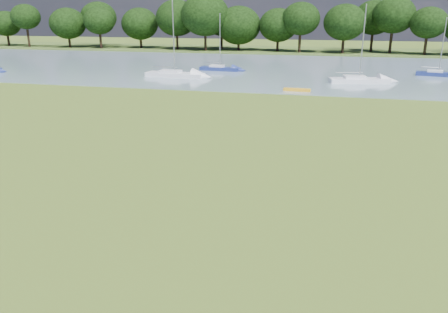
% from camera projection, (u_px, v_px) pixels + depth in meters
% --- Properties ---
extents(ground, '(220.00, 220.00, 0.00)m').
position_uv_depth(ground, '(265.00, 176.00, 21.05)').
color(ground, '#5C6C2D').
extents(river, '(220.00, 40.00, 0.10)m').
position_uv_depth(river, '(311.00, 70.00, 59.79)').
color(river, gray).
rests_on(river, ground).
extents(far_bank, '(220.00, 20.00, 0.40)m').
position_uv_depth(far_bank, '(318.00, 51.00, 87.46)').
color(far_bank, '#4C6626').
rests_on(far_bank, ground).
extents(kayak, '(2.70, 0.77, 0.27)m').
position_uv_depth(kayak, '(297.00, 90.00, 43.22)').
color(kayak, '#F6AC1E').
rests_on(kayak, river).
extents(tree_line, '(145.13, 8.55, 10.35)m').
position_uv_depth(tree_line, '(326.00, 19.00, 81.55)').
color(tree_line, black).
rests_on(tree_line, far_bank).
extents(sailboat_0, '(7.23, 2.53, 10.01)m').
position_uv_depth(sailboat_0, '(174.00, 73.00, 52.51)').
color(sailboat_0, white).
rests_on(sailboat_0, river).
extents(sailboat_1, '(6.73, 3.25, 8.29)m').
position_uv_depth(sailboat_1, '(359.00, 79.00, 48.16)').
color(sailboat_1, white).
rests_on(sailboat_1, river).
extents(sailboat_3, '(5.49, 1.93, 7.32)m').
position_uv_depth(sailboat_3, '(220.00, 67.00, 58.39)').
color(sailboat_3, navy).
rests_on(sailboat_3, river).
extents(sailboat_4, '(5.23, 2.46, 6.89)m').
position_uv_depth(sailboat_4, '(438.00, 73.00, 53.30)').
color(sailboat_4, navy).
rests_on(sailboat_4, river).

